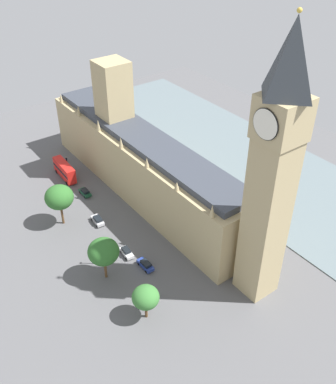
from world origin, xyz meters
name	(u,v)px	position (x,y,z in m)	size (l,w,h in m)	color
ground_plane	(139,194)	(0.00, 0.00, 0.00)	(145.70, 145.70, 0.00)	#565659
river_thames	(235,154)	(-35.94, 0.00, 0.12)	(39.22, 131.13, 0.25)	slate
parliament_building	(141,160)	(-1.99, -1.40, 9.39)	(13.84, 75.70, 32.71)	tan
clock_tower	(273,171)	(-1.26, 42.61, 28.75)	(7.55, 7.55, 55.61)	tan
double_decker_bus_under_trees	(65,170)	(12.45, -19.28, 2.63)	(2.95, 10.58, 4.75)	red
car_dark_green_leading	(85,192)	(11.89, -8.29, 0.89)	(1.88, 4.39, 1.74)	#19472D
car_silver_opposite_hall	(98,220)	(15.02, 4.40, 0.89)	(2.22, 4.62, 1.74)	#B7B7BC
car_white_by_river_gate	(127,252)	(15.35, 18.54, 0.88)	(2.06, 4.22, 1.74)	silver
car_blue_far_end	(146,265)	(14.12, 24.41, 0.89)	(1.88, 4.59, 1.74)	navy
pedestrian_midblock	(66,159)	(8.22, -27.51, 0.69)	(0.64, 0.57, 1.53)	black
plane_tree_corner	(103,252)	(22.48, 21.62, 7.25)	(6.61, 6.61, 10.09)	brown
plane_tree_near_tower	(59,197)	(21.93, -0.66, 7.91)	(6.94, 6.94, 10.89)	brown
plane_tree_trailing	(146,297)	(21.47, 35.62, 5.49)	(5.32, 5.32, 7.78)	brown
street_lamp_kerbside	(139,295)	(21.51, 33.41, 4.22)	(0.56, 0.56, 6.00)	black
street_lamp_slot_10	(100,249)	(21.34, 17.77, 4.61)	(0.56, 0.56, 6.65)	black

